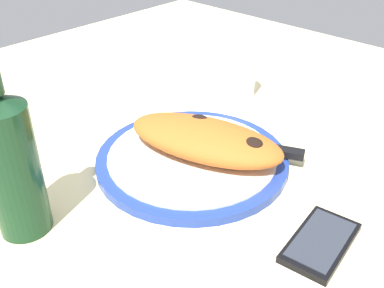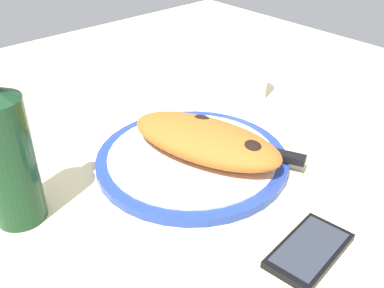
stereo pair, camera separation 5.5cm
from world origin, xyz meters
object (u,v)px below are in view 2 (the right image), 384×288
plate (192,159)px  smartphone (309,250)px  water_glass (249,79)px  calzone (205,140)px  knife (258,151)px  wine_bottle (7,153)px  fork (157,164)px

plate → smartphone: 25.20cm
water_glass → calzone: bearing=-62.9°
plate → calzone: calzone is taller
knife → wine_bottle: (-12.84, -34.84, 8.34)cm
wine_bottle → fork: bearing=77.5°
calzone → smartphone: (23.98, -4.29, -3.72)cm
knife → water_glass: bearing=135.8°
plate → wine_bottle: size_ratio=1.20×
knife → smartphone: 21.14cm
calzone → fork: calzone is taller
knife → smartphone: knife is taller
plate → fork: fork is taller
water_glass → wine_bottle: size_ratio=0.35×
fork → water_glass: water_glass is taller
water_glass → wine_bottle: bearing=-84.3°
plate → fork: size_ratio=2.02×
plate → knife: (6.90, 8.25, 1.39)cm
knife → plate: bearing=-129.9°
fork → plate: bearing=77.0°
calzone → water_glass: bearing=117.1°
plate → smartphone: size_ratio=2.44×
calzone → knife: calzone is taller
smartphone → water_glass: size_ratio=1.40×
fork → water_glass: (-9.71, 31.90, 2.05)cm
smartphone → water_glass: water_glass is taller
knife → water_glass: (-18.02, 17.55, 1.75)cm
calzone → smartphone: size_ratio=2.22×
fork → wine_bottle: 22.69cm
fork → knife: (8.31, 14.35, 0.30)cm
calzone → plate: bearing=-120.4°
fork → water_glass: size_ratio=1.68×
fork → wine_bottle: size_ratio=0.60×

